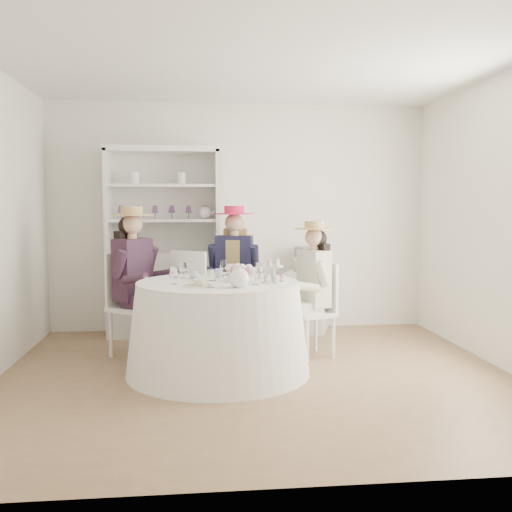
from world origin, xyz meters
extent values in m
plane|color=brown|center=(0.00, 0.00, 0.00)|extent=(4.50, 4.50, 0.00)
plane|color=white|center=(0.00, 0.00, 2.70)|extent=(4.50, 4.50, 0.00)
plane|color=white|center=(0.00, 2.00, 1.35)|extent=(4.50, 0.00, 4.50)
plane|color=white|center=(0.00, -2.00, 1.35)|extent=(4.50, 0.00, 4.50)
plane|color=white|center=(2.25, 0.00, 1.35)|extent=(0.00, 4.50, 4.50)
cone|color=white|center=(-0.33, 0.15, 0.40)|extent=(1.63, 1.63, 0.80)
cylinder|color=white|center=(-0.33, 0.15, 0.81)|extent=(1.43, 1.43, 0.02)
cube|color=silver|center=(-0.89, 1.75, 0.48)|extent=(1.35, 0.81, 0.95)
cube|color=silver|center=(-0.89, 1.96, 1.54)|extent=(1.23, 0.40, 1.17)
cube|color=silver|center=(-0.89, 1.75, 2.12)|extent=(1.35, 0.81, 0.06)
cube|color=silver|center=(-1.51, 1.75, 1.54)|extent=(0.17, 0.47, 1.17)
cube|color=silver|center=(-0.28, 1.75, 1.54)|extent=(0.17, 0.47, 1.17)
cube|color=silver|center=(-0.89, 1.75, 1.33)|extent=(1.26, 0.74, 0.03)
cube|color=silver|center=(-0.89, 1.75, 1.72)|extent=(1.26, 0.74, 0.03)
sphere|color=white|center=(-0.42, 1.75, 1.41)|extent=(0.15, 0.15, 0.15)
cube|color=silver|center=(0.78, 1.75, 0.36)|extent=(0.59, 0.59, 0.71)
cylinder|color=black|center=(0.78, 1.75, 0.86)|extent=(0.39, 0.39, 0.30)
cube|color=silver|center=(-1.13, 0.83, 0.47)|extent=(0.59, 0.59, 0.04)
cylinder|color=silver|center=(-1.10, 0.59, 0.23)|extent=(0.04, 0.04, 0.46)
cylinder|color=silver|center=(-0.90, 0.86, 0.23)|extent=(0.04, 0.04, 0.46)
cylinder|color=silver|center=(-1.37, 0.79, 0.23)|extent=(0.04, 0.04, 0.46)
cylinder|color=silver|center=(-1.17, 1.06, 0.23)|extent=(0.04, 0.04, 0.46)
cube|color=silver|center=(-1.28, 0.94, 0.76)|extent=(0.26, 0.34, 0.53)
cube|color=black|center=(-1.15, 0.84, 0.86)|extent=(0.40, 0.43, 0.61)
cube|color=black|center=(-1.09, 0.68, 0.56)|extent=(0.37, 0.32, 0.13)
cylinder|color=black|center=(-0.97, 0.59, 0.24)|extent=(0.11, 0.11, 0.48)
cylinder|color=black|center=(-1.25, 0.64, 0.94)|extent=(0.20, 0.19, 0.29)
cube|color=black|center=(-0.97, 0.83, 0.56)|extent=(0.37, 0.32, 0.13)
cylinder|color=black|center=(-0.86, 0.74, 0.24)|extent=(0.11, 0.11, 0.48)
cylinder|color=black|center=(-0.99, 0.99, 0.94)|extent=(0.20, 0.19, 0.29)
cylinder|color=#D8A889|center=(-1.15, 0.84, 1.19)|extent=(0.09, 0.09, 0.08)
sphere|color=#D8A889|center=(-1.15, 0.84, 1.31)|extent=(0.20, 0.20, 0.20)
sphere|color=black|center=(-1.19, 0.87, 1.29)|extent=(0.20, 0.20, 0.20)
cube|color=black|center=(-1.22, 0.89, 1.04)|extent=(0.22, 0.25, 0.40)
cylinder|color=tan|center=(-1.15, 0.84, 1.40)|extent=(0.42, 0.42, 0.01)
cylinder|color=tan|center=(-1.15, 0.84, 1.44)|extent=(0.21, 0.21, 0.08)
cube|color=silver|center=(-0.12, 1.18, 0.48)|extent=(0.51, 0.51, 0.04)
cylinder|color=silver|center=(-0.33, 1.05, 0.23)|extent=(0.04, 0.04, 0.47)
cylinder|color=silver|center=(0.00, 0.97, 0.23)|extent=(0.04, 0.04, 0.47)
cylinder|color=silver|center=(-0.25, 1.38, 0.23)|extent=(0.04, 0.04, 0.47)
cylinder|color=silver|center=(0.08, 1.30, 0.23)|extent=(0.04, 0.04, 0.47)
cube|color=silver|center=(-0.08, 1.36, 0.76)|extent=(0.40, 0.12, 0.53)
cube|color=#1C1B37|center=(-0.12, 1.20, 0.87)|extent=(0.42, 0.29, 0.61)
cube|color=tan|center=(-0.12, 1.20, 0.87)|extent=(0.20, 0.26, 0.53)
cube|color=#1C1B37|center=(-0.24, 1.07, 0.56)|extent=(0.21, 0.38, 0.13)
cylinder|color=#1C1B37|center=(-0.28, 0.93, 0.24)|extent=(0.11, 0.11, 0.49)
cylinder|color=#1C1B37|center=(-0.34, 1.20, 0.94)|extent=(0.13, 0.20, 0.29)
cube|color=#1C1B37|center=(-0.06, 1.03, 0.56)|extent=(0.21, 0.38, 0.13)
cylinder|color=#1C1B37|center=(-0.09, 0.89, 0.24)|extent=(0.11, 0.11, 0.49)
cylinder|color=#1C1B37|center=(0.09, 1.11, 0.94)|extent=(0.13, 0.20, 0.29)
cylinder|color=#D8A889|center=(-0.12, 1.20, 1.20)|extent=(0.10, 0.10, 0.08)
sphere|color=#D8A889|center=(-0.12, 1.20, 1.31)|extent=(0.20, 0.20, 0.20)
sphere|color=tan|center=(-0.11, 1.24, 1.30)|extent=(0.20, 0.20, 0.20)
cube|color=tan|center=(-0.10, 1.28, 1.05)|extent=(0.27, 0.14, 0.40)
cylinder|color=#DB2050|center=(-0.12, 1.20, 1.41)|extent=(0.42, 0.42, 0.01)
cylinder|color=#DB2050|center=(-0.12, 1.20, 1.45)|extent=(0.21, 0.21, 0.08)
cube|color=silver|center=(0.61, 0.61, 0.43)|extent=(0.50, 0.50, 0.04)
cylinder|color=silver|center=(0.41, 0.69, 0.21)|extent=(0.03, 0.03, 0.42)
cylinder|color=silver|center=(0.53, 0.41, 0.21)|extent=(0.03, 0.03, 0.42)
cylinder|color=silver|center=(0.69, 0.80, 0.21)|extent=(0.03, 0.03, 0.42)
cylinder|color=silver|center=(0.81, 0.52, 0.21)|extent=(0.03, 0.03, 0.42)
cube|color=silver|center=(0.77, 0.67, 0.69)|extent=(0.16, 0.35, 0.48)
cube|color=beige|center=(0.63, 0.61, 0.78)|extent=(0.31, 0.39, 0.55)
cube|color=beige|center=(0.47, 0.64, 0.50)|extent=(0.35, 0.24, 0.11)
cylinder|color=beige|center=(0.35, 0.59, 0.22)|extent=(0.10, 0.10, 0.44)
cylinder|color=beige|center=(0.52, 0.78, 0.85)|extent=(0.19, 0.14, 0.26)
cube|color=beige|center=(0.54, 0.48, 0.50)|extent=(0.35, 0.24, 0.11)
cylinder|color=beige|center=(0.41, 0.43, 0.22)|extent=(0.10, 0.10, 0.44)
cylinder|color=beige|center=(0.67, 0.42, 0.85)|extent=(0.19, 0.14, 0.26)
cylinder|color=#D8A889|center=(0.63, 0.61, 1.08)|extent=(0.09, 0.09, 0.08)
sphere|color=#D8A889|center=(0.63, 0.61, 1.18)|extent=(0.18, 0.18, 0.18)
sphere|color=black|center=(0.67, 0.63, 1.17)|extent=(0.18, 0.18, 0.18)
cube|color=black|center=(0.70, 0.64, 0.94)|extent=(0.16, 0.24, 0.36)
cylinder|color=tan|center=(0.63, 0.61, 1.27)|extent=(0.38, 0.38, 0.01)
cylinder|color=tan|center=(0.63, 0.61, 1.30)|extent=(0.19, 0.19, 0.08)
cube|color=silver|center=(-0.49, 0.95, 0.49)|extent=(0.60, 0.60, 0.04)
cylinder|color=silver|center=(-0.25, 0.99, 0.24)|extent=(0.04, 0.04, 0.47)
cylinder|color=silver|center=(-0.53, 1.19, 0.24)|extent=(0.04, 0.04, 0.47)
cylinder|color=silver|center=(-0.45, 0.71, 0.24)|extent=(0.04, 0.04, 0.47)
cylinder|color=silver|center=(-0.73, 0.90, 0.24)|extent=(0.04, 0.04, 0.47)
cube|color=silver|center=(-0.60, 0.79, 0.78)|extent=(0.35, 0.26, 0.54)
imported|color=white|center=(-0.55, 0.33, 0.86)|extent=(0.10, 0.10, 0.07)
imported|color=white|center=(-0.32, 0.42, 0.86)|extent=(0.09, 0.09, 0.07)
imported|color=white|center=(-0.06, 0.27, 0.86)|extent=(0.11, 0.11, 0.07)
imported|color=white|center=(-0.14, 0.15, 0.85)|extent=(0.27, 0.27, 0.05)
sphere|color=pink|center=(-0.07, 0.15, 0.92)|extent=(0.07, 0.07, 0.07)
sphere|color=white|center=(-0.08, 0.19, 0.92)|extent=(0.07, 0.07, 0.07)
sphere|color=pink|center=(-0.11, 0.21, 0.92)|extent=(0.07, 0.07, 0.07)
sphere|color=white|center=(-0.14, 0.21, 0.92)|extent=(0.07, 0.07, 0.07)
sphere|color=pink|center=(-0.18, 0.20, 0.92)|extent=(0.07, 0.07, 0.07)
sphere|color=white|center=(-0.20, 0.17, 0.92)|extent=(0.07, 0.07, 0.07)
sphere|color=pink|center=(-0.20, 0.13, 0.92)|extent=(0.07, 0.07, 0.07)
sphere|color=white|center=(-0.18, 0.10, 0.92)|extent=(0.07, 0.07, 0.07)
sphere|color=pink|center=(-0.14, 0.09, 0.92)|extent=(0.07, 0.07, 0.07)
sphere|color=white|center=(-0.11, 0.10, 0.92)|extent=(0.07, 0.07, 0.07)
sphere|color=pink|center=(-0.08, 0.12, 0.92)|extent=(0.07, 0.07, 0.07)
sphere|color=white|center=(-0.18, -0.24, 0.90)|extent=(0.17, 0.17, 0.17)
cylinder|color=white|center=(-0.07, -0.24, 0.91)|extent=(0.10, 0.03, 0.08)
cylinder|color=white|center=(-0.18, -0.24, 0.98)|extent=(0.04, 0.04, 0.02)
cylinder|color=white|center=(-0.51, -0.14, 0.83)|extent=(0.25, 0.25, 0.01)
cube|color=beige|center=(-0.56, -0.16, 0.85)|extent=(0.06, 0.04, 0.03)
cube|color=beige|center=(-0.51, -0.14, 0.86)|extent=(0.07, 0.05, 0.03)
cube|color=beige|center=(-0.46, -0.12, 0.85)|extent=(0.07, 0.06, 0.03)
cube|color=beige|center=(-0.53, -0.10, 0.86)|extent=(0.07, 0.07, 0.03)
cube|color=beige|center=(-0.48, -0.18, 0.85)|extent=(0.06, 0.07, 0.03)
cylinder|color=white|center=(0.15, 0.03, 0.83)|extent=(0.21, 0.21, 0.01)
cylinder|color=white|center=(0.15, 0.03, 0.89)|extent=(0.02, 0.02, 0.14)
cylinder|color=white|center=(0.15, 0.03, 0.97)|extent=(0.16, 0.16, 0.01)
camera|label=1|loc=(-0.52, -4.86, 1.49)|focal=40.00mm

